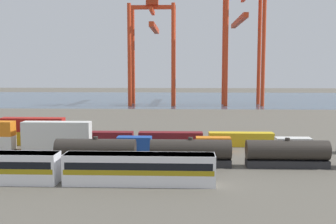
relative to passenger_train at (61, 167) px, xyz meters
The scene contains 16 objects.
ground_plane 64.45m from the passenger_train, 73.70° to the left, with size 420.00×420.00×0.00m, color #5B564C.
harbour_water 153.78m from the passenger_train, 83.25° to the left, with size 400.00×110.00×0.01m, color #384C60.
passenger_train is the anchor object (origin of this frame).
freight_tank_row 25.54m from the passenger_train, 22.76° to the left, with size 54.72×2.92×4.38m.
shipping_container_2 21.83m from the passenger_train, 109.21° to the left, with size 12.10×2.44×2.60m, color silver.
shipping_container_3 21.88m from the passenger_train, 109.21° to the left, with size 12.10×2.44×2.60m, color silver.
shipping_container_4 21.67m from the passenger_train, 71.98° to the left, with size 6.04×2.44×2.60m, color #1C4299.
shipping_container_5 29.12m from the passenger_train, 45.03° to the left, with size 6.04×2.44×2.60m, color orange.
shipping_container_6 40.15m from the passenger_train, 30.87° to the left, with size 6.04×2.44×2.60m, color silver.
shipping_container_9 29.45m from the passenger_train, 117.51° to the left, with size 12.10×2.44×2.60m, color gold.
shipping_container_10 29.49m from the passenger_train, 117.51° to the left, with size 12.10×2.44×2.60m, color #AD211C.
shipping_container_11 26.12m from the passenger_train, 90.74° to the left, with size 12.10×2.44×2.60m, color maroon.
shipping_container_12 29.15m from the passenger_train, 63.66° to the left, with size 12.10×2.44×2.60m, color maroon.
shipping_container_13 36.99m from the passenger_train, 44.91° to the left, with size 12.10×2.44×2.60m, color gold.
gantry_crane_west 120.63m from the passenger_train, 88.81° to the left, with size 18.92×34.67×43.52m.
gantry_crane_central 128.28m from the passenger_train, 71.74° to the left, with size 16.15×41.26×48.47m.
Camera 1 is at (-2.68, -70.68, 14.29)m, focal length 42.81 mm.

